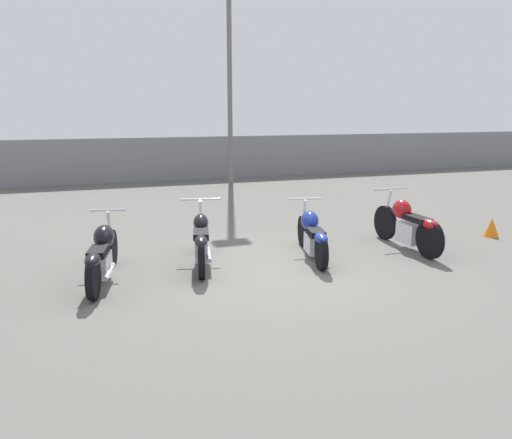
{
  "coord_description": "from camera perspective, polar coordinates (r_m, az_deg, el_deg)",
  "views": [
    {
      "loc": [
        -2.7,
        -7.17,
        2.5
      ],
      "look_at": [
        0.0,
        0.8,
        0.65
      ],
      "focal_mm": 35.0,
      "sensor_mm": 36.0,
      "label": 1
    }
  ],
  "objects": [
    {
      "name": "motorcycle_slot_0",
      "position": [
        7.72,
        -17.14,
        -3.76
      ],
      "size": [
        0.7,
        2.08,
        0.96
      ],
      "rotation": [
        0.0,
        0.0,
        -0.21
      ],
      "color": "black",
      "rests_on": "ground_plane"
    },
    {
      "name": "traffic_cone_near",
      "position": [
        11.12,
        25.32,
        -0.81
      ],
      "size": [
        0.3,
        0.3,
        0.37
      ],
      "color": "orange",
      "rests_on": "ground_plane"
    },
    {
      "name": "ground_plane",
      "position": [
        8.05,
        1.83,
        -5.68
      ],
      "size": [
        60.0,
        60.0,
        0.0
      ],
      "primitive_type": "plane",
      "color": "#5B5954"
    },
    {
      "name": "light_pole_left",
      "position": [
        17.26,
        -3.09,
        21.07
      ],
      "size": [
        0.7,
        0.35,
        8.81
      ],
      "color": "slate",
      "rests_on": "ground_plane"
    },
    {
      "name": "fence_back",
      "position": [
        18.26,
        -10.21,
        6.8
      ],
      "size": [
        40.0,
        0.04,
        1.55
      ],
      "color": "gray",
      "rests_on": "ground_plane"
    },
    {
      "name": "motorcycle_slot_3",
      "position": [
        9.52,
        16.93,
        -0.57
      ],
      "size": [
        0.72,
        2.07,
        1.03
      ],
      "rotation": [
        0.0,
        0.0,
        -0.02
      ],
      "color": "black",
      "rests_on": "ground_plane"
    },
    {
      "name": "motorcycle_slot_1",
      "position": [
        8.19,
        -6.27,
        -2.4
      ],
      "size": [
        0.76,
        2.03,
        1.0
      ],
      "rotation": [
        0.0,
        0.0,
        -0.22
      ],
      "color": "black",
      "rests_on": "ground_plane"
    },
    {
      "name": "motorcycle_slot_2",
      "position": [
        8.64,
        6.44,
        -1.7
      ],
      "size": [
        0.73,
        2.0,
        0.93
      ],
      "rotation": [
        0.0,
        0.0,
        -0.22
      ],
      "color": "black",
      "rests_on": "ground_plane"
    }
  ]
}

